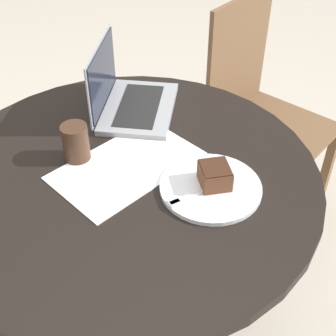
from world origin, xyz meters
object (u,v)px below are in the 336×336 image
Objects in this scene: plate at (211,187)px; laptop at (129,99)px; coffee_glass at (76,143)px; chair at (259,115)px.

plate is 0.70× the size of laptop.
coffee_glass is 0.27m from laptop.
laptop is at bearing -160.66° from coffee_glass.
chair reaches higher than coffee_glass.
plate is at bearing 117.76° from coffee_glass.
chair reaches higher than plate.
chair is at bearing 135.43° from laptop.
plate is at bearing 20.90° from chair.
chair is 2.57× the size of laptop.
chair is 8.99× the size of coffee_glass.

